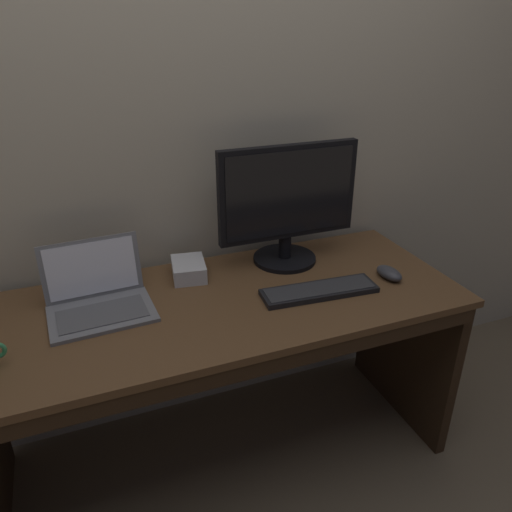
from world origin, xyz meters
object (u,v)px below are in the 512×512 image
external_monitor (288,203)px  wired_keyboard (319,291)px  external_drive_box (189,269)px  laptop_space_gray (99,299)px  computer_mouse (389,273)px

external_monitor → wired_keyboard: size_ratio=1.30×
external_monitor → external_drive_box: external_monitor is taller
wired_keyboard → laptop_space_gray: bearing=166.9°
wired_keyboard → external_drive_box: size_ratio=2.61×
computer_mouse → external_monitor: bearing=132.4°
wired_keyboard → external_monitor: bearing=91.1°
external_monitor → computer_mouse: (0.29, -0.26, -0.22)m
wired_keyboard → external_drive_box: 0.48m
laptop_space_gray → external_drive_box: laptop_space_gray is taller
external_drive_box → external_monitor: bearing=-3.1°
laptop_space_gray → wired_keyboard: laptop_space_gray is taller
external_monitor → wired_keyboard: external_monitor is taller
computer_mouse → laptop_space_gray: bearing=164.6°
laptop_space_gray → computer_mouse: 1.01m
laptop_space_gray → wired_keyboard: (0.71, -0.17, -0.03)m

